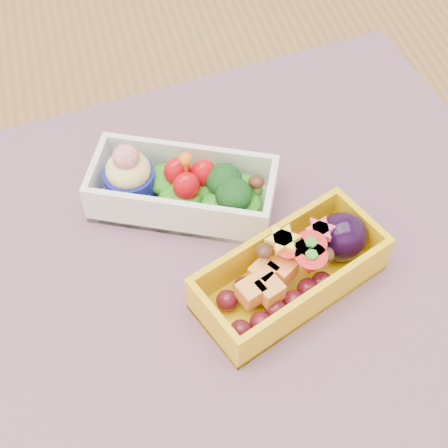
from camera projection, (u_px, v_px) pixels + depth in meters
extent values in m
cube|color=brown|center=(235.00, 240.00, 0.61)|extent=(1.20, 0.80, 0.04)
cube|color=#875D6F|center=(217.00, 257.00, 0.57)|extent=(0.62, 0.50, 0.00)
cube|color=white|center=(183.00, 189.00, 0.59)|extent=(0.17, 0.13, 0.04)
ellipsoid|color=green|center=(183.00, 193.00, 0.60)|extent=(0.16, 0.12, 0.02)
cylinder|color=#131995|center=(130.00, 183.00, 0.60)|extent=(0.05, 0.05, 0.03)
sphere|color=red|center=(126.00, 157.00, 0.57)|extent=(0.02, 0.02, 0.02)
ellipsoid|color=#BD070F|center=(178.00, 172.00, 0.59)|extent=(0.02, 0.02, 0.03)
ellipsoid|color=#BD070F|center=(187.00, 187.00, 0.58)|extent=(0.02, 0.02, 0.03)
ellipsoid|color=#BD070F|center=(203.00, 174.00, 0.58)|extent=(0.02, 0.02, 0.03)
sphere|color=orange|center=(185.00, 159.00, 0.56)|extent=(0.01, 0.01, 0.01)
ellipsoid|color=black|center=(224.00, 180.00, 0.58)|extent=(0.03, 0.03, 0.03)
ellipsoid|color=black|center=(234.00, 195.00, 0.57)|extent=(0.03, 0.03, 0.03)
ellipsoid|color=#3F2111|center=(256.00, 182.00, 0.57)|extent=(0.01, 0.01, 0.01)
cube|color=yellow|center=(290.00, 274.00, 0.54)|extent=(0.17, 0.12, 0.04)
ellipsoid|color=#4F0E18|center=(262.00, 302.00, 0.53)|extent=(0.09, 0.07, 0.02)
cube|color=orange|center=(266.00, 281.00, 0.53)|extent=(0.05, 0.05, 0.02)
cone|color=red|center=(288.00, 254.00, 0.53)|extent=(0.03, 0.03, 0.03)
cone|color=red|center=(309.00, 252.00, 0.53)|extent=(0.03, 0.03, 0.03)
cone|color=red|center=(310.00, 265.00, 0.53)|extent=(0.03, 0.03, 0.03)
cylinder|color=yellow|center=(283.00, 240.00, 0.52)|extent=(0.03, 0.03, 0.01)
cylinder|color=#E53F5B|center=(320.00, 230.00, 0.54)|extent=(0.03, 0.03, 0.01)
ellipsoid|color=#3F2111|center=(263.00, 262.00, 0.53)|extent=(0.01, 0.01, 0.01)
ellipsoid|color=#3F2111|center=(325.00, 260.00, 0.53)|extent=(0.01, 0.01, 0.01)
ellipsoid|color=black|center=(342.00, 237.00, 0.55)|extent=(0.04, 0.04, 0.04)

